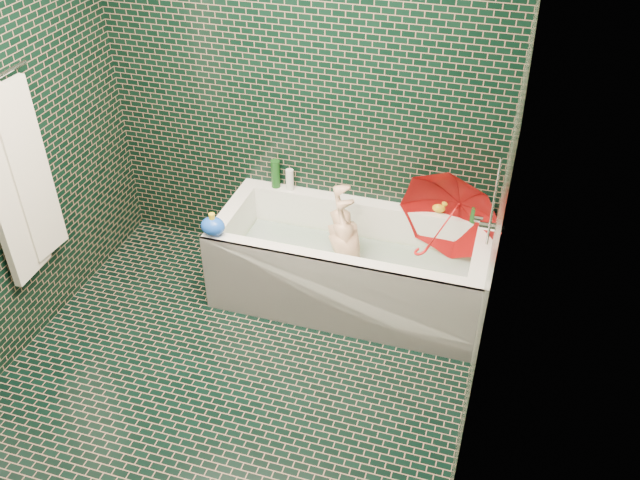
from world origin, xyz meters
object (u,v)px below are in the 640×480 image
(rubber_duck, at_px, (440,207))
(bath_toy, at_px, (213,226))
(umbrella, at_px, (443,227))
(child, at_px, (350,258))
(bathtub, at_px, (349,273))

(rubber_duck, relative_size, bath_toy, 0.64)
(umbrella, bearing_deg, rubber_duck, 120.65)
(rubber_duck, bearing_deg, child, -148.52)
(child, xyz_separation_m, bath_toy, (-0.78, -0.33, 0.30))
(bathtub, relative_size, umbrella, 2.69)
(child, relative_size, umbrella, 1.51)
(child, xyz_separation_m, rubber_duck, (0.50, 0.33, 0.28))
(umbrella, bearing_deg, bathtub, -150.80)
(child, height_order, rubber_duck, rubber_duck)
(umbrella, height_order, bath_toy, umbrella)
(child, xyz_separation_m, umbrella, (0.55, 0.07, 0.31))
(child, distance_m, umbrella, 0.64)
(bathtub, bearing_deg, umbrella, 10.10)
(bath_toy, bearing_deg, bathtub, 9.51)
(bathtub, height_order, bath_toy, bath_toy)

